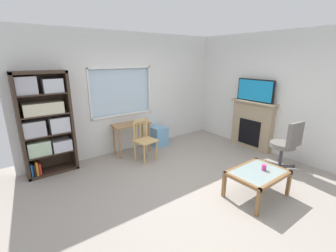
# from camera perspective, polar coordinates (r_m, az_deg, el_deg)

# --- Properties ---
(ground) EXTENTS (5.94, 5.55, 0.02)m
(ground) POSITION_cam_1_polar(r_m,az_deg,el_deg) (4.28, 5.96, -14.20)
(ground) COLOR #9E9389
(wall_back_with_window) EXTENTS (4.94, 0.15, 2.72)m
(wall_back_with_window) POSITION_cam_1_polar(r_m,az_deg,el_deg) (5.63, -9.50, 7.97)
(wall_back_with_window) COLOR silver
(wall_back_with_window) RESTS_ON ground
(wall_right) EXTENTS (0.12, 4.75, 2.72)m
(wall_right) POSITION_cam_1_polar(r_m,az_deg,el_deg) (5.79, 25.28, 6.92)
(wall_right) COLOR silver
(wall_right) RESTS_ON ground
(bookshelf) EXTENTS (0.90, 0.38, 1.94)m
(bookshelf) POSITION_cam_1_polar(r_m,az_deg,el_deg) (4.88, -27.97, 0.90)
(bookshelf) COLOR #38281E
(bookshelf) RESTS_ON ground
(desk_under_window) EXTENTS (0.86, 0.41, 0.72)m
(desk_under_window) POSITION_cam_1_polar(r_m,az_deg,el_deg) (5.41, -8.98, -0.73)
(desk_under_window) COLOR #A37547
(desk_under_window) RESTS_ON ground
(wooden_chair) EXTENTS (0.47, 0.46, 0.90)m
(wooden_chair) POSITION_cam_1_polar(r_m,az_deg,el_deg) (5.04, -5.82, -3.36)
(wooden_chair) COLOR tan
(wooden_chair) RESTS_ON ground
(plastic_drawer_unit) EXTENTS (0.35, 0.40, 0.48)m
(plastic_drawer_unit) POSITION_cam_1_polar(r_m,az_deg,el_deg) (5.95, -2.31, -2.44)
(plastic_drawer_unit) COLOR #72ADDB
(plastic_drawer_unit) RESTS_ON ground
(fireplace) EXTENTS (0.26, 1.13, 1.17)m
(fireplace) POSITION_cam_1_polar(r_m,az_deg,el_deg) (6.03, 19.91, 0.27)
(fireplace) COLOR tan
(fireplace) RESTS_ON ground
(tv) EXTENTS (0.06, 0.93, 0.52)m
(tv) POSITION_cam_1_polar(r_m,az_deg,el_deg) (5.86, 20.61, 8.18)
(tv) COLOR black
(tv) RESTS_ON fireplace
(office_chair) EXTENTS (0.57, 0.58, 1.00)m
(office_chair) POSITION_cam_1_polar(r_m,az_deg,el_deg) (5.15, 27.18, -3.66)
(office_chair) COLOR slate
(office_chair) RESTS_ON ground
(coffee_table) EXTENTS (0.91, 0.66, 0.44)m
(coffee_table) POSITION_cam_1_polar(r_m,az_deg,el_deg) (4.02, 21.13, -11.20)
(coffee_table) COLOR #8C9E99
(coffee_table) RESTS_ON ground
(sippy_cup) EXTENTS (0.07, 0.07, 0.09)m
(sippy_cup) POSITION_cam_1_polar(r_m,az_deg,el_deg) (4.06, 22.50, -9.37)
(sippy_cup) COLOR #DB3D84
(sippy_cup) RESTS_ON coffee_table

